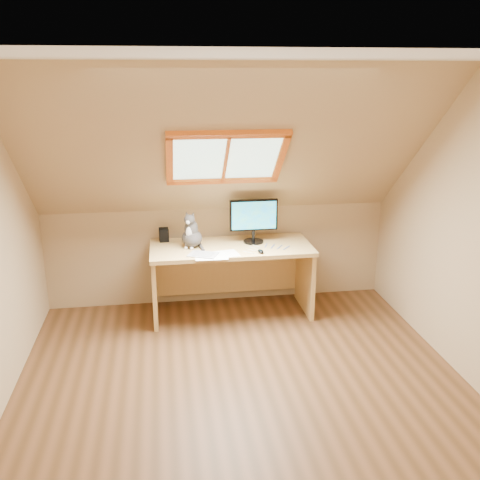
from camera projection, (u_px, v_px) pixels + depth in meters
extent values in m
plane|color=brown|center=(244.00, 390.00, 4.08)|extent=(3.50, 3.50, 0.00)
cube|color=tan|center=(316.00, 376.00, 2.07)|extent=(3.50, 0.02, 2.40)
cube|color=tan|center=(477.00, 230.00, 3.97)|extent=(0.02, 3.50, 2.40)
cube|color=tan|center=(218.00, 255.00, 5.58)|extent=(3.50, 0.02, 1.00)
cube|color=silver|center=(270.00, 56.00, 2.63)|extent=(3.50, 1.95, 0.02)
cube|color=tan|center=(227.00, 150.00, 4.49)|extent=(3.50, 1.56, 1.41)
cube|color=#B2E0CC|center=(226.00, 157.00, 4.58)|extent=(0.90, 0.53, 0.48)
cube|color=orange|center=(226.00, 157.00, 4.58)|extent=(1.02, 0.64, 0.59)
cube|color=tan|center=(231.00, 248.00, 5.19)|extent=(1.56, 0.68, 0.04)
cube|color=tan|center=(155.00, 286.00, 5.19)|extent=(0.04, 0.62, 0.67)
cube|color=tan|center=(305.00, 278.00, 5.40)|extent=(0.04, 0.62, 0.67)
cube|color=tan|center=(227.00, 271.00, 5.59)|extent=(1.46, 0.03, 0.47)
cylinder|color=black|center=(253.00, 241.00, 5.29)|extent=(0.20, 0.20, 0.02)
cylinder|color=black|center=(253.00, 235.00, 5.27)|extent=(0.03, 0.03, 0.11)
cube|color=black|center=(254.00, 215.00, 5.21)|extent=(0.47, 0.04, 0.31)
cube|color=#084BBA|center=(254.00, 216.00, 5.18)|extent=(0.43, 0.01, 0.27)
ellipsoid|color=#433E3C|center=(192.00, 238.00, 5.14)|extent=(0.27, 0.29, 0.17)
ellipsoid|color=#433E3C|center=(191.00, 229.00, 5.10)|extent=(0.17, 0.17, 0.18)
ellipsoid|color=silver|center=(189.00, 232.00, 5.05)|extent=(0.07, 0.06, 0.11)
ellipsoid|color=#433E3C|center=(189.00, 220.00, 5.03)|extent=(0.13, 0.12, 0.09)
sphere|color=silver|center=(188.00, 222.00, 4.99)|extent=(0.04, 0.04, 0.04)
cone|color=#433E3C|center=(187.00, 214.00, 5.04)|extent=(0.06, 0.06, 0.06)
cone|color=#433E3C|center=(193.00, 214.00, 5.02)|extent=(0.06, 0.05, 0.06)
cube|color=black|center=(164.00, 235.00, 5.31)|extent=(0.10, 0.10, 0.13)
cube|color=#B2B2B7|center=(203.00, 255.00, 4.92)|extent=(0.31, 0.27, 0.01)
ellipsoid|color=black|center=(261.00, 251.00, 4.98)|extent=(0.06, 0.10, 0.03)
cube|color=white|center=(219.00, 255.00, 4.92)|extent=(0.33, 0.27, 0.00)
cube|color=white|center=(219.00, 255.00, 4.92)|extent=(0.32, 0.24, 0.00)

